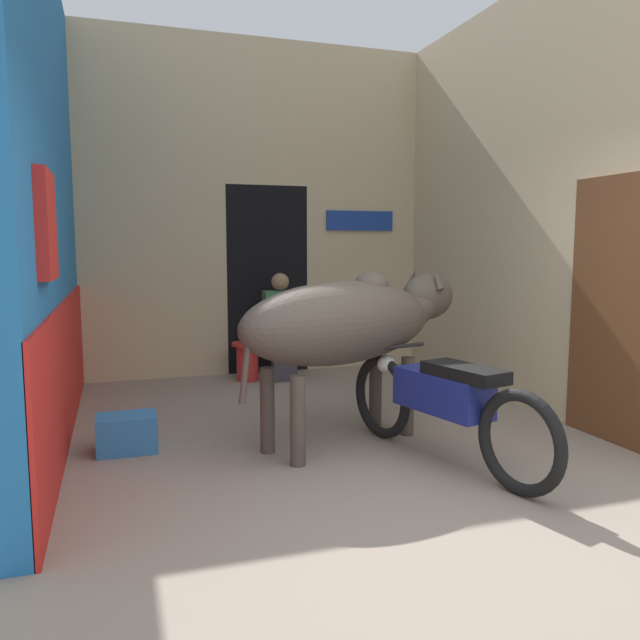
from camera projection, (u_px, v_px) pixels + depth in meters
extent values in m
plane|color=gray|center=(426.00, 516.00, 3.60)|extent=(30.00, 30.00, 0.00)
cube|color=#236BAD|center=(43.00, 188.00, 4.76)|extent=(0.18, 4.36, 3.98)
cube|color=red|center=(66.00, 372.00, 4.96)|extent=(0.03, 4.36, 1.12)
cube|color=red|center=(45.00, 225.00, 3.68)|extent=(0.08, 0.56, 0.64)
cube|color=#C6B289|center=(256.00, 113.00, 7.43)|extent=(4.14, 0.18, 1.70)
cube|color=#C6B289|center=(154.00, 281.00, 7.28)|extent=(1.68, 0.18, 2.28)
cube|color=#C6B289|center=(359.00, 278.00, 8.08)|extent=(1.46, 0.18, 2.28)
cube|color=black|center=(260.00, 278.00, 8.04)|extent=(1.00, 0.90, 2.28)
cube|color=navy|center=(360.00, 221.00, 7.88)|extent=(0.89, 0.03, 0.24)
cube|color=#C6B289|center=(523.00, 201.00, 6.09)|extent=(0.18, 4.36, 3.98)
cube|color=brown|center=(618.00, 311.00, 4.85)|extent=(0.05, 1.00, 2.10)
ellipsoid|color=#4C4238|center=(341.00, 323.00, 4.82)|extent=(1.96, 1.31, 0.64)
ellipsoid|color=#4C4238|center=(371.00, 287.00, 5.00)|extent=(0.38, 0.36, 0.24)
cylinder|color=#4C4238|center=(414.00, 309.00, 5.35)|extent=(0.51, 0.44, 0.43)
ellipsoid|color=#4C4238|center=(428.00, 296.00, 5.45)|extent=(0.63, 0.52, 0.40)
cylinder|color=#4C4238|center=(246.00, 362.00, 4.29)|extent=(0.13, 0.09, 0.58)
cylinder|color=#4C4238|center=(375.00, 388.00, 5.40)|extent=(0.11, 0.11, 0.65)
cylinder|color=#4C4238|center=(408.00, 396.00, 5.12)|extent=(0.11, 0.11, 0.65)
cylinder|color=#4C4238|center=(267.00, 410.00, 4.68)|extent=(0.11, 0.11, 0.65)
cylinder|color=#4C4238|center=(298.00, 421.00, 4.39)|extent=(0.11, 0.11, 0.65)
cone|color=#473D33|center=(412.00, 279.00, 5.51)|extent=(0.12, 0.16, 0.19)
cone|color=#473D33|center=(437.00, 280.00, 5.29)|extent=(0.12, 0.16, 0.19)
torus|color=black|center=(520.00, 442.00, 3.87)|extent=(0.24, 0.67, 0.67)
torus|color=black|center=(382.00, 397.00, 5.05)|extent=(0.24, 0.67, 0.67)
cube|color=navy|center=(442.00, 392.00, 4.44)|extent=(0.46, 0.82, 0.28)
cube|color=black|center=(465.00, 372.00, 4.24)|extent=(0.40, 0.66, 0.09)
cylinder|color=black|center=(395.00, 347.00, 4.87)|extent=(0.57, 0.17, 0.03)
sphere|color=silver|center=(386.00, 364.00, 4.97)|extent=(0.15, 0.15, 0.15)
cube|color=#3D3842|center=(284.00, 362.00, 7.19)|extent=(0.27, 0.14, 0.45)
cube|color=#3D3842|center=(282.00, 337.00, 7.24)|extent=(0.27, 0.32, 0.11)
cube|color=#386B42|center=(280.00, 314.00, 7.27)|extent=(0.39, 0.20, 0.54)
sphere|color=#937051|center=(280.00, 282.00, 7.23)|extent=(0.20, 0.20, 0.20)
cylinder|color=red|center=(248.00, 363.00, 7.22)|extent=(0.25, 0.25, 0.41)
cylinder|color=red|center=(247.00, 344.00, 7.19)|extent=(0.36, 0.36, 0.04)
cube|color=teal|center=(127.00, 433.00, 4.73)|extent=(0.44, 0.32, 0.28)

